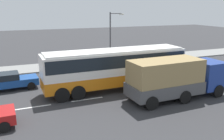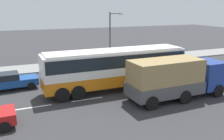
{
  "view_description": "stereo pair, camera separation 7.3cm",
  "coord_description": "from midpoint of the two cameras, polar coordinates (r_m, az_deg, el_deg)",
  "views": [
    {
      "loc": [
        -8.11,
        -18.66,
        6.69
      ],
      "look_at": [
        -0.42,
        -0.19,
        1.57
      ],
      "focal_mm": 39.57,
      "sensor_mm": 36.0,
      "label": 1
    },
    {
      "loc": [
        -8.17,
        -18.63,
        6.69
      ],
      "look_at": [
        -0.42,
        -0.19,
        1.57
      ],
      "focal_mm": 39.57,
      "sensor_mm": 36.0,
      "label": 2
    }
  ],
  "objects": [
    {
      "name": "car_blue_saloon",
      "position": [
        22.21,
        -23.15,
        -2.33
      ],
      "size": [
        4.82,
        2.09,
        1.4
      ],
      "rotation": [
        0.0,
        0.0,
        0.05
      ],
      "color": "#194799",
      "rests_on": "ground_plane"
    },
    {
      "name": "coach_bus",
      "position": [
        20.25,
        0.97,
        1.18
      ],
      "size": [
        11.95,
        2.78,
        3.34
      ],
      "rotation": [
        0.0,
        0.0,
        0.01
      ],
      "color": "orange",
      "rests_on": "ground_plane"
    },
    {
      "name": "lane_centreline",
      "position": [
        20.33,
        6.8,
        -4.95
      ],
      "size": [
        41.27,
        0.16,
        0.01
      ],
      "color": "white",
      "rests_on": "ground_plane"
    },
    {
      "name": "cargo_truck",
      "position": [
        18.93,
        14.67,
        -1.59
      ],
      "size": [
        7.84,
        2.82,
        3.03
      ],
      "rotation": [
        0.0,
        0.0,
        0.03
      ],
      "color": "navy",
      "rests_on": "ground_plane"
    },
    {
      "name": "street_lamp",
      "position": [
        28.84,
        0.03,
        8.27
      ],
      "size": [
        1.73,
        0.24,
        5.98
      ],
      "color": "#47474C",
      "rests_on": "sidewalk_curb"
    },
    {
      "name": "sidewalk_curb",
      "position": [
        29.74,
        -6.13,
        1.41
      ],
      "size": [
        80.0,
        4.0,
        0.15
      ],
      "primitive_type": "cube",
      "color": "gray",
      "rests_on": "ground_plane"
    },
    {
      "name": "ground_plane",
      "position": [
        21.42,
        0.94,
        -3.85
      ],
      "size": [
        120.0,
        120.0,
        0.0
      ],
      "primitive_type": "plane",
      "color": "#333335"
    },
    {
      "name": "pedestrian_near_curb",
      "position": [
        27.58,
        -14.08,
        2.13
      ],
      "size": [
        0.32,
        0.32,
        1.59
      ],
      "rotation": [
        0.0,
        0.0,
        3.7
      ],
      "color": "brown",
      "rests_on": "sidewalk_curb"
    }
  ]
}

